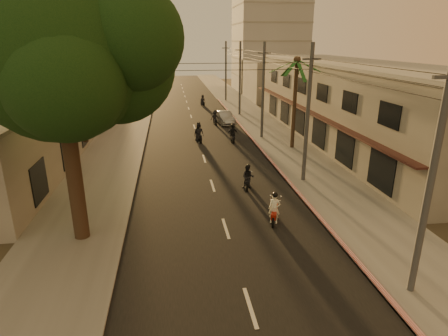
{
  "coord_description": "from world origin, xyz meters",
  "views": [
    {
      "loc": [
        -2.5,
        -14.83,
        9.08
      ],
      "look_at": [
        0.6,
        6.84,
        1.6
      ],
      "focal_mm": 30.0,
      "sensor_mm": 36.0,
      "label": 1
    }
  ],
  "objects_px": {
    "scooter_far_a": "(199,133)",
    "scooter_red": "(274,209)",
    "scooter_mid_b": "(233,134)",
    "scooter_far_b": "(215,118)",
    "scooter_far_c": "(203,101)",
    "scooter_mid_a": "(248,177)",
    "parked_car": "(225,118)",
    "broadleaf_tree": "(69,56)",
    "palm_tree": "(297,65)"
  },
  "relations": [
    {
      "from": "broadleaf_tree",
      "to": "scooter_mid_a",
      "type": "bearing_deg",
      "value": 29.82
    },
    {
      "from": "scooter_mid_b",
      "to": "scooter_far_a",
      "type": "bearing_deg",
      "value": 167.89
    },
    {
      "from": "scooter_red",
      "to": "scooter_mid_a",
      "type": "distance_m",
      "value": 4.91
    },
    {
      "from": "scooter_mid_a",
      "to": "scooter_mid_b",
      "type": "relative_size",
      "value": 0.93
    },
    {
      "from": "broadleaf_tree",
      "to": "scooter_far_a",
      "type": "xyz_separation_m",
      "value": [
        6.6,
        17.22,
        -7.61
      ]
    },
    {
      "from": "scooter_far_a",
      "to": "scooter_far_b",
      "type": "bearing_deg",
      "value": 62.31
    },
    {
      "from": "scooter_mid_a",
      "to": "parked_car",
      "type": "height_order",
      "value": "scooter_mid_a"
    },
    {
      "from": "parked_car",
      "to": "scooter_far_c",
      "type": "relative_size",
      "value": 2.76
    },
    {
      "from": "scooter_far_b",
      "to": "scooter_far_a",
      "type": "bearing_deg",
      "value": -112.64
    },
    {
      "from": "scooter_mid_a",
      "to": "scooter_far_c",
      "type": "height_order",
      "value": "scooter_mid_a"
    },
    {
      "from": "scooter_far_c",
      "to": "broadleaf_tree",
      "type": "bearing_deg",
      "value": -117.77
    },
    {
      "from": "scooter_mid_a",
      "to": "parked_car",
      "type": "bearing_deg",
      "value": 101.89
    },
    {
      "from": "broadleaf_tree",
      "to": "scooter_mid_b",
      "type": "relative_size",
      "value": 6.71
    },
    {
      "from": "scooter_far_a",
      "to": "scooter_far_b",
      "type": "relative_size",
      "value": 1.13
    },
    {
      "from": "scooter_far_b",
      "to": "palm_tree",
      "type": "bearing_deg",
      "value": -67.41
    },
    {
      "from": "scooter_far_a",
      "to": "broadleaf_tree",
      "type": "bearing_deg",
      "value": -120.66
    },
    {
      "from": "broadleaf_tree",
      "to": "palm_tree",
      "type": "height_order",
      "value": "broadleaf_tree"
    },
    {
      "from": "broadleaf_tree",
      "to": "scooter_far_b",
      "type": "distance_m",
      "value": 27.4
    },
    {
      "from": "scooter_red",
      "to": "scooter_mid_a",
      "type": "xyz_separation_m",
      "value": [
        -0.4,
        4.89,
        -0.01
      ]
    },
    {
      "from": "broadleaf_tree",
      "to": "scooter_far_b",
      "type": "xyz_separation_m",
      "value": [
        9.04,
        24.7,
        -7.7
      ]
    },
    {
      "from": "scooter_red",
      "to": "parked_car",
      "type": "bearing_deg",
      "value": 107.84
    },
    {
      "from": "parked_car",
      "to": "scooter_far_c",
      "type": "xyz_separation_m",
      "value": [
        -1.38,
        12.9,
        0.03
      ]
    },
    {
      "from": "scooter_far_b",
      "to": "parked_car",
      "type": "height_order",
      "value": "scooter_far_b"
    },
    {
      "from": "broadleaf_tree",
      "to": "palm_tree",
      "type": "relative_size",
      "value": 1.48
    },
    {
      "from": "scooter_mid_a",
      "to": "scooter_far_a",
      "type": "height_order",
      "value": "scooter_far_a"
    },
    {
      "from": "palm_tree",
      "to": "scooter_far_b",
      "type": "height_order",
      "value": "palm_tree"
    },
    {
      "from": "broadleaf_tree",
      "to": "palm_tree",
      "type": "xyz_separation_m",
      "value": [
        14.61,
        13.86,
        -1.33
      ]
    },
    {
      "from": "palm_tree",
      "to": "scooter_far_b",
      "type": "distance_m",
      "value": 13.76
    },
    {
      "from": "scooter_far_a",
      "to": "scooter_red",
      "type": "bearing_deg",
      "value": -90.97
    },
    {
      "from": "scooter_red",
      "to": "scooter_far_c",
      "type": "height_order",
      "value": "scooter_red"
    },
    {
      "from": "broadleaf_tree",
      "to": "scooter_mid_a",
      "type": "distance_m",
      "value": 12.75
    },
    {
      "from": "broadleaf_tree",
      "to": "scooter_mid_a",
      "type": "relative_size",
      "value": 7.24
    },
    {
      "from": "scooter_mid_b",
      "to": "scooter_far_c",
      "type": "xyz_separation_m",
      "value": [
        -0.93,
        21.27,
        -0.06
      ]
    },
    {
      "from": "scooter_red",
      "to": "scooter_far_a",
      "type": "xyz_separation_m",
      "value": [
        -2.61,
        17.05,
        0.09
      ]
    },
    {
      "from": "broadleaf_tree",
      "to": "scooter_far_a",
      "type": "height_order",
      "value": "broadleaf_tree"
    },
    {
      "from": "scooter_far_b",
      "to": "scooter_far_c",
      "type": "height_order",
      "value": "scooter_far_b"
    },
    {
      "from": "palm_tree",
      "to": "scooter_far_c",
      "type": "height_order",
      "value": "palm_tree"
    },
    {
      "from": "scooter_red",
      "to": "scooter_mid_b",
      "type": "relative_size",
      "value": 0.96
    },
    {
      "from": "scooter_red",
      "to": "parked_car",
      "type": "relative_size",
      "value": 0.39
    },
    {
      "from": "scooter_red",
      "to": "scooter_far_a",
      "type": "bearing_deg",
      "value": 118.76
    },
    {
      "from": "scooter_far_b",
      "to": "scooter_far_c",
      "type": "relative_size",
      "value": 1.07
    },
    {
      "from": "palm_tree",
      "to": "scooter_far_a",
      "type": "distance_m",
      "value": 10.72
    },
    {
      "from": "scooter_red",
      "to": "scooter_mid_b",
      "type": "distance_m",
      "value": 16.44
    },
    {
      "from": "scooter_far_a",
      "to": "scooter_far_c",
      "type": "xyz_separation_m",
      "value": [
        2.19,
        20.65,
        -0.14
      ]
    },
    {
      "from": "broadleaf_tree",
      "to": "scooter_far_c",
      "type": "relative_size",
      "value": 7.5
    },
    {
      "from": "scooter_far_a",
      "to": "parked_car",
      "type": "xyz_separation_m",
      "value": [
        3.57,
        7.75,
        -0.16
      ]
    },
    {
      "from": "scooter_far_a",
      "to": "palm_tree",
      "type": "bearing_deg",
      "value": -32.43
    },
    {
      "from": "scooter_mid_a",
      "to": "scooter_mid_b",
      "type": "height_order",
      "value": "scooter_mid_b"
    },
    {
      "from": "scooter_red",
      "to": "scooter_far_b",
      "type": "bearing_deg",
      "value": 110.47
    },
    {
      "from": "palm_tree",
      "to": "broadleaf_tree",
      "type": "bearing_deg",
      "value": -136.52
    }
  ]
}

